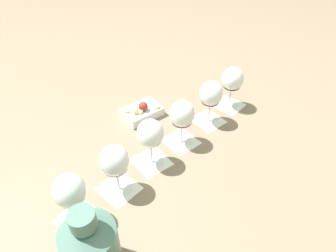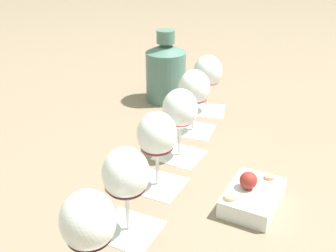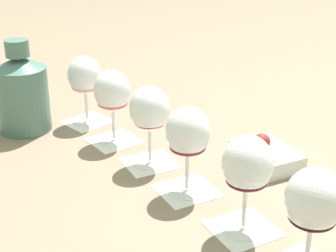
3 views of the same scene
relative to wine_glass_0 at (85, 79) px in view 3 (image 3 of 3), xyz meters
name	(u,v)px [view 3 (image 3 of 3)]	position (x,y,z in m)	size (l,w,h in m)	color
ground_plane	(168,177)	(0.24, -0.25, -0.11)	(8.00, 8.00, 0.00)	#7F6B56
tasting_card_0	(88,121)	(0.00, 0.00, -0.11)	(0.14, 0.14, 0.00)	white
tasting_card_1	(114,140)	(0.09, -0.10, -0.11)	(0.14, 0.14, 0.00)	white
tasting_card_2	(150,163)	(0.19, -0.19, -0.11)	(0.14, 0.14, 0.00)	white
tasting_card_3	(187,190)	(0.28, -0.29, -0.11)	(0.14, 0.14, 0.00)	white
tasting_card_4	(243,228)	(0.38, -0.40, -0.11)	(0.14, 0.14, 0.00)	white
wine_glass_0	(85,79)	(0.00, 0.00, 0.00)	(0.08, 0.08, 0.16)	white
wine_glass_1	(112,94)	(0.09, -0.10, 0.00)	(0.08, 0.08, 0.16)	white
wine_glass_2	(149,113)	(0.19, -0.19, 0.00)	(0.08, 0.08, 0.16)	white
wine_glass_3	(188,136)	(0.28, -0.29, 0.00)	(0.08, 0.08, 0.16)	white
wine_glass_4	(247,169)	(0.38, -0.40, 0.00)	(0.08, 0.08, 0.16)	white
wine_glass_5	(313,205)	(0.47, -0.49, 0.00)	(0.08, 0.08, 0.16)	white
ceramic_vase	(22,92)	(-0.13, -0.07, -0.02)	(0.12, 0.12, 0.21)	#4C7066
snack_dish	(265,155)	(0.42, -0.16, -0.09)	(0.16, 0.17, 0.07)	silver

